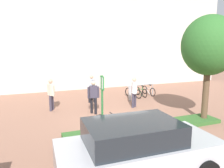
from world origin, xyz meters
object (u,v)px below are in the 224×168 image
at_px(tree_sidewalk, 209,46).
at_px(car_silver_sedan, 137,149).
at_px(person_casual_tan, 92,87).
at_px(person_shirt_blue, 51,93).
at_px(bollard_steel, 130,94).
at_px(person_shirt_white, 134,91).
at_px(person_suited_navy, 93,95).
at_px(parking_sign_post, 102,97).
at_px(bike_at_sign, 103,127).
at_px(bike_rack_cluster, 141,91).

relative_size(tree_sidewalk, car_silver_sedan, 1.11).
relative_size(person_casual_tan, person_shirt_blue, 1.00).
bearing_deg(bollard_steel, person_shirt_white, -107.92).
relative_size(tree_sidewalk, person_shirt_white, 2.80).
distance_m(person_suited_navy, person_shirt_blue, 2.42).
height_order(parking_sign_post, person_shirt_blue, parking_sign_post).
distance_m(person_suited_navy, person_casual_tan, 2.28).
height_order(bike_at_sign, bike_rack_cluster, bike_at_sign).
distance_m(bike_at_sign, bollard_steel, 5.76).
relative_size(bike_at_sign, person_suited_navy, 0.98).
height_order(bike_at_sign, person_casual_tan, person_casual_tan).
relative_size(bike_at_sign, person_shirt_white, 0.98).
bearing_deg(person_suited_navy, bike_rack_cluster, 32.07).
bearing_deg(bike_rack_cluster, person_shirt_white, -126.55).
xyz_separation_m(bollard_steel, person_casual_tan, (-2.47, 0.36, 0.53)).
distance_m(bike_at_sign, person_suited_navy, 2.89).
bearing_deg(parking_sign_post, person_shirt_white, 47.15).
bearing_deg(parking_sign_post, person_shirt_blue, 109.20).
distance_m(tree_sidewalk, person_suited_navy, 5.92).
distance_m(parking_sign_post, person_suited_navy, 3.00).
bearing_deg(car_silver_sedan, person_shirt_blue, 102.37).
bearing_deg(tree_sidewalk, person_casual_tan, 127.77).
height_order(bike_at_sign, car_silver_sedan, car_silver_sedan).
relative_size(bike_rack_cluster, car_silver_sedan, 0.48).
xyz_separation_m(bike_at_sign, person_shirt_white, (2.89, 3.09, 0.63)).
xyz_separation_m(bike_at_sign, bollard_steel, (3.40, 4.65, 0.10)).
bearing_deg(bollard_steel, person_shirt_blue, -174.50).
bearing_deg(tree_sidewalk, person_shirt_blue, 146.42).
distance_m(bike_at_sign, person_shirt_white, 4.28).
distance_m(person_casual_tan, car_silver_sedan, 7.94).
bearing_deg(person_shirt_white, person_casual_tan, 135.74).
xyz_separation_m(parking_sign_post, person_suited_navy, (0.49, 2.91, -0.58)).
height_order(bollard_steel, person_shirt_blue, person_shirt_blue).
xyz_separation_m(parking_sign_post, person_shirt_white, (2.98, 3.21, -0.58)).
bearing_deg(person_casual_tan, bike_at_sign, -100.50).
height_order(bike_rack_cluster, bollard_steel, bollard_steel).
bearing_deg(person_suited_navy, person_shirt_white, 6.92).
distance_m(person_casual_tan, person_shirt_blue, 2.64).
relative_size(parking_sign_post, person_shirt_white, 1.39).
xyz_separation_m(tree_sidewalk, bike_rack_cluster, (-0.28, 5.58, -3.12)).
bearing_deg(person_casual_tan, person_shirt_white, -44.26).
bearing_deg(person_suited_navy, bollard_steel, 31.87).
bearing_deg(parking_sign_post, bollard_steel, 53.87).
height_order(person_shirt_white, car_silver_sedan, person_shirt_white).
xyz_separation_m(person_shirt_white, person_suited_navy, (-2.49, -0.30, 0.00)).
xyz_separation_m(person_casual_tan, person_shirt_blue, (-2.51, -0.83, 0.00)).
xyz_separation_m(tree_sidewalk, person_casual_tan, (-3.99, 5.14, -2.48)).
height_order(person_shirt_white, person_casual_tan, same).
relative_size(tree_sidewalk, bike_rack_cluster, 2.30).
height_order(parking_sign_post, car_silver_sedan, parking_sign_post).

